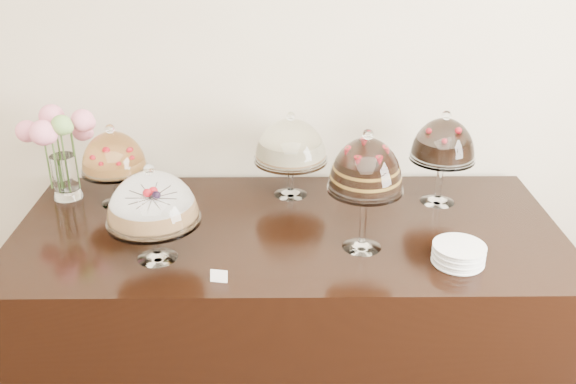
{
  "coord_description": "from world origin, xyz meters",
  "views": [
    {
      "loc": [
        0.05,
        0.16,
        2.14
      ],
      "look_at": [
        0.07,
        2.4,
        1.08
      ],
      "focal_mm": 40.0,
      "sensor_mm": 36.0,
      "label": 1
    }
  ],
  "objects_px": {
    "flower_vase": "(59,141)",
    "plate_stack": "(459,254)",
    "display_counter": "(288,318)",
    "cake_stand_dark_choco": "(443,143)",
    "cake_stand_sugar_sponge": "(152,202)",
    "cake_stand_cheesecake": "(291,144)",
    "cake_stand_fruit_tart": "(113,156)",
    "cake_stand_choco_layer": "(366,170)"
  },
  "relations": [
    {
      "from": "cake_stand_cheesecake",
      "to": "flower_vase",
      "type": "relative_size",
      "value": 0.95
    },
    {
      "from": "display_counter",
      "to": "cake_stand_fruit_tart",
      "type": "bearing_deg",
      "value": 162.65
    },
    {
      "from": "cake_stand_sugar_sponge",
      "to": "plate_stack",
      "type": "bearing_deg",
      "value": -2.56
    },
    {
      "from": "cake_stand_cheesecake",
      "to": "cake_stand_fruit_tart",
      "type": "height_order",
      "value": "cake_stand_cheesecake"
    },
    {
      "from": "cake_stand_choco_layer",
      "to": "cake_stand_cheesecake",
      "type": "height_order",
      "value": "cake_stand_choco_layer"
    },
    {
      "from": "display_counter",
      "to": "cake_stand_dark_choco",
      "type": "bearing_deg",
      "value": 19.14
    },
    {
      "from": "cake_stand_dark_choco",
      "to": "flower_vase",
      "type": "bearing_deg",
      "value": 177.68
    },
    {
      "from": "display_counter",
      "to": "cake_stand_cheesecake",
      "type": "distance_m",
      "value": 0.76
    },
    {
      "from": "cake_stand_fruit_tart",
      "to": "display_counter",
      "type": "bearing_deg",
      "value": -17.35
    },
    {
      "from": "cake_stand_sugar_sponge",
      "to": "cake_stand_choco_layer",
      "type": "distance_m",
      "value": 0.78
    },
    {
      "from": "cake_stand_fruit_tart",
      "to": "plate_stack",
      "type": "xyz_separation_m",
      "value": [
        1.36,
        -0.51,
        -0.18
      ]
    },
    {
      "from": "cake_stand_choco_layer",
      "to": "flower_vase",
      "type": "relative_size",
      "value": 1.17
    },
    {
      "from": "display_counter",
      "to": "plate_stack",
      "type": "height_order",
      "value": "plate_stack"
    },
    {
      "from": "cake_stand_choco_layer",
      "to": "display_counter",
      "type": "bearing_deg",
      "value": 149.82
    },
    {
      "from": "display_counter",
      "to": "flower_vase",
      "type": "height_order",
      "value": "flower_vase"
    },
    {
      "from": "plate_stack",
      "to": "cake_stand_cheesecake",
      "type": "bearing_deg",
      "value": 135.48
    },
    {
      "from": "cake_stand_dark_choco",
      "to": "plate_stack",
      "type": "height_order",
      "value": "cake_stand_dark_choco"
    },
    {
      "from": "display_counter",
      "to": "cake_stand_dark_choco",
      "type": "xyz_separation_m",
      "value": [
        0.66,
        0.23,
        0.72
      ]
    },
    {
      "from": "cake_stand_dark_choco",
      "to": "cake_stand_fruit_tart",
      "type": "distance_m",
      "value": 1.39
    },
    {
      "from": "cake_stand_dark_choco",
      "to": "cake_stand_fruit_tart",
      "type": "bearing_deg",
      "value": 179.93
    },
    {
      "from": "cake_stand_cheesecake",
      "to": "cake_stand_fruit_tart",
      "type": "xyz_separation_m",
      "value": [
        -0.75,
        -0.08,
        -0.02
      ]
    },
    {
      "from": "display_counter",
      "to": "cake_stand_dark_choco",
      "type": "distance_m",
      "value": 1.0
    },
    {
      "from": "display_counter",
      "to": "cake_stand_dark_choco",
      "type": "height_order",
      "value": "cake_stand_dark_choco"
    },
    {
      "from": "display_counter",
      "to": "cake_stand_choco_layer",
      "type": "bearing_deg",
      "value": -30.18
    },
    {
      "from": "flower_vase",
      "to": "cake_stand_cheesecake",
      "type": "bearing_deg",
      "value": 0.87
    },
    {
      "from": "display_counter",
      "to": "cake_stand_choco_layer",
      "type": "relative_size",
      "value": 4.62
    },
    {
      "from": "cake_stand_sugar_sponge",
      "to": "cake_stand_cheesecake",
      "type": "bearing_deg",
      "value": 47.32
    },
    {
      "from": "cake_stand_choco_layer",
      "to": "cake_stand_dark_choco",
      "type": "bearing_deg",
      "value": 46.14
    },
    {
      "from": "display_counter",
      "to": "flower_vase",
      "type": "bearing_deg",
      "value": 163.24
    },
    {
      "from": "cake_stand_sugar_sponge",
      "to": "flower_vase",
      "type": "bearing_deg",
      "value": 132.88
    },
    {
      "from": "cake_stand_cheesecake",
      "to": "plate_stack",
      "type": "bearing_deg",
      "value": -44.52
    },
    {
      "from": "cake_stand_choco_layer",
      "to": "cake_stand_sugar_sponge",
      "type": "bearing_deg",
      "value": -174.7
    },
    {
      "from": "cake_stand_fruit_tart",
      "to": "plate_stack",
      "type": "height_order",
      "value": "cake_stand_fruit_tart"
    },
    {
      "from": "cake_stand_sugar_sponge",
      "to": "cake_stand_fruit_tart",
      "type": "bearing_deg",
      "value": 118.24
    },
    {
      "from": "cake_stand_sugar_sponge",
      "to": "cake_stand_fruit_tart",
      "type": "xyz_separation_m",
      "value": [
        -0.25,
        0.46,
        -0.01
      ]
    },
    {
      "from": "cake_stand_sugar_sponge",
      "to": "plate_stack",
      "type": "relative_size",
      "value": 2.01
    },
    {
      "from": "cake_stand_sugar_sponge",
      "to": "cake_stand_dark_choco",
      "type": "relative_size",
      "value": 0.9
    },
    {
      "from": "display_counter",
      "to": "cake_stand_dark_choco",
      "type": "relative_size",
      "value": 5.3
    },
    {
      "from": "display_counter",
      "to": "cake_stand_fruit_tart",
      "type": "height_order",
      "value": "cake_stand_fruit_tart"
    },
    {
      "from": "display_counter",
      "to": "cake_stand_fruit_tart",
      "type": "xyz_separation_m",
      "value": [
        -0.74,
        0.23,
        0.67
      ]
    },
    {
      "from": "flower_vase",
      "to": "plate_stack",
      "type": "xyz_separation_m",
      "value": [
        1.6,
        -0.58,
        -0.23
      ]
    },
    {
      "from": "plate_stack",
      "to": "cake_stand_fruit_tart",
      "type": "bearing_deg",
      "value": 159.23
    }
  ]
}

